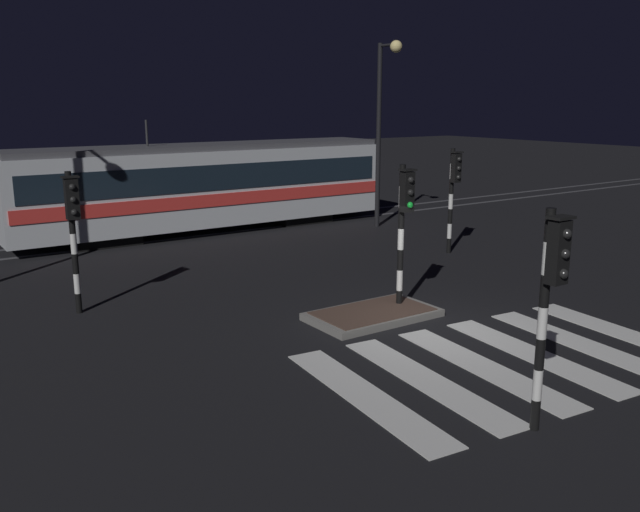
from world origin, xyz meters
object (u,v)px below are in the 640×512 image
(traffic_light_kerb_mid_left, at_px, (550,288))
(tram, at_px, (206,185))
(traffic_light_corner_far_left, at_px, (73,221))
(traffic_light_median_centre, at_px, (404,216))
(traffic_light_corner_far_right, at_px, (454,185))
(street_lamp_trackside_right, at_px, (383,111))

(traffic_light_kerb_mid_left, height_order, tram, tram)
(traffic_light_kerb_mid_left, distance_m, tram, 17.43)
(traffic_light_corner_far_left, bearing_deg, traffic_light_median_centre, -32.71)
(traffic_light_kerb_mid_left, bearing_deg, traffic_light_corner_far_right, 51.29)
(street_lamp_trackside_right, relative_size, tram, 0.48)
(traffic_light_median_centre, xyz_separation_m, street_lamp_trackside_right, (6.37, 8.56, 2.15))
(traffic_light_corner_far_left, bearing_deg, traffic_light_kerb_mid_left, -67.05)
(traffic_light_median_centre, bearing_deg, street_lamp_trackside_right, 53.34)
(traffic_light_corner_far_right, bearing_deg, street_lamp_trackside_right, 77.98)
(street_lamp_trackside_right, bearing_deg, traffic_light_kerb_mid_left, -121.09)
(traffic_light_corner_far_left, xyz_separation_m, traffic_light_corner_far_right, (11.60, -0.23, 0.05))
(traffic_light_kerb_mid_left, height_order, traffic_light_corner_far_right, traffic_light_corner_far_right)
(traffic_light_kerb_mid_left, distance_m, street_lamp_trackside_right, 16.69)
(traffic_light_median_centre, distance_m, street_lamp_trackside_right, 10.89)
(traffic_light_kerb_mid_left, bearing_deg, tram, 81.25)
(traffic_light_kerb_mid_left, distance_m, traffic_light_corner_far_left, 10.45)
(traffic_light_kerb_mid_left, xyz_separation_m, traffic_light_corner_far_left, (-4.07, 9.62, -0.05))
(traffic_light_corner_far_left, distance_m, traffic_light_median_centre, 7.42)
(traffic_light_median_centre, bearing_deg, tram, 87.63)
(tram, bearing_deg, traffic_light_corner_far_left, -131.50)
(traffic_light_corner_far_left, height_order, traffic_light_corner_far_right, traffic_light_corner_far_right)
(traffic_light_median_centre, bearing_deg, traffic_light_corner_far_left, 147.29)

